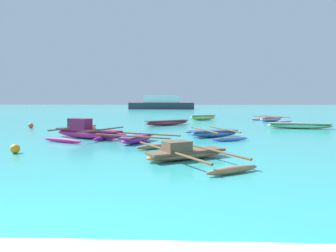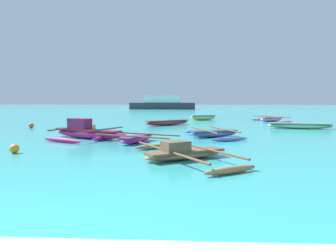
% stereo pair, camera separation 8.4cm
% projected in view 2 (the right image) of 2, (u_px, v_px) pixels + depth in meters
% --- Properties ---
extents(moored_boat_0, '(3.48, 2.80, 0.37)m').
position_uv_depth(moored_boat_0, '(167.00, 122.00, 22.27)').
color(moored_boat_0, '#9D3B48').
rests_on(moored_boat_0, ground_plane).
extents(moored_boat_1, '(2.60, 1.57, 0.49)m').
position_uv_depth(moored_boat_1, '(203.00, 117.00, 27.80)').
color(moored_boat_1, '#C1D473').
rests_on(moored_boat_1, ground_plane).
extents(moored_boat_2, '(3.78, 4.78, 0.59)m').
position_uv_depth(moored_boat_2, '(184.00, 153.00, 9.45)').
color(moored_boat_2, '#A1704B').
rests_on(moored_boat_2, ground_plane).
extents(moored_boat_3, '(2.95, 3.81, 0.45)m').
position_uv_depth(moored_boat_3, '(271.00, 119.00, 26.21)').
color(moored_boat_3, '#D3A0E5').
rests_on(moored_boat_3, ground_plane).
extents(moored_boat_4, '(2.91, 3.94, 0.41)m').
position_uv_depth(moored_boat_4, '(213.00, 133.00, 15.12)').
color(moored_boat_4, '#5371BB').
rests_on(moored_boat_4, ground_plane).
extents(moored_boat_5, '(4.10, 1.60, 0.37)m').
position_uv_depth(moored_boat_5, '(299.00, 125.00, 19.53)').
color(moored_boat_5, '#95D499').
rests_on(moored_boat_5, ground_plane).
extents(moored_boat_6, '(3.94, 3.98, 0.96)m').
position_uv_depth(moored_boat_6, '(86.00, 132.00, 14.53)').
color(moored_boat_6, '#B51B68').
rests_on(moored_boat_6, ground_plane).
extents(moored_boat_7, '(4.15, 2.90, 0.37)m').
position_uv_depth(moored_boat_7, '(137.00, 139.00, 13.14)').
color(moored_boat_7, '#B631A4').
rests_on(moored_boat_7, ground_plane).
extents(mooring_buoy_0, '(0.34, 0.34, 0.34)m').
position_uv_depth(mooring_buoy_0, '(31.00, 125.00, 20.02)').
color(mooring_buoy_0, '#E54C2D').
rests_on(mooring_buoy_0, ground_plane).
extents(mooring_buoy_1, '(0.43, 0.43, 0.43)m').
position_uv_depth(mooring_buoy_1, '(92.00, 130.00, 16.75)').
color(mooring_buoy_1, orange).
rests_on(mooring_buoy_1, ground_plane).
extents(mooring_buoy_2, '(0.33, 0.33, 0.33)m').
position_uv_depth(mooring_buoy_2, '(14.00, 149.00, 10.49)').
color(mooring_buoy_2, orange).
rests_on(mooring_buoy_2, ground_plane).
extents(distant_ferry, '(13.34, 2.93, 2.93)m').
position_uv_depth(distant_ferry, '(162.00, 103.00, 61.81)').
color(distant_ferry, '#2D333D').
rests_on(distant_ferry, ground_plane).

